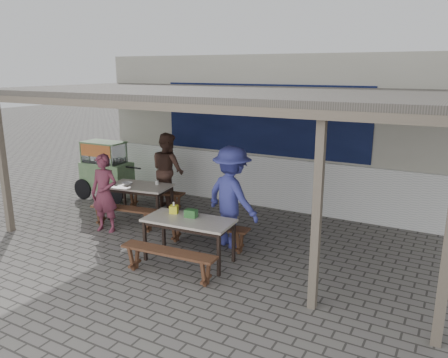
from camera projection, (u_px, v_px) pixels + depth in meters
ground at (201, 251)px, 7.86m from camera, size 60.00×60.00×0.00m
back_wall at (278, 131)px, 10.48m from camera, size 9.00×1.28×3.50m
warung_roof at (226, 95)px, 7.95m from camera, size 9.00×4.21×2.81m
table_left at (140, 189)px, 9.40m from camera, size 1.43×0.96×0.75m
bench_left_street at (124, 213)px, 8.89m from camera, size 1.46×0.49×0.45m
bench_left_wall at (155, 196)px, 10.07m from camera, size 1.46×0.49×0.45m
table_right at (189, 224)px, 7.28m from camera, size 1.55×0.81×0.75m
bench_right_street at (168, 257)px, 6.78m from camera, size 1.62×0.39×0.45m
bench_right_wall at (207, 229)px, 7.95m from camera, size 1.62×0.39×0.45m
vendor_cart at (106, 168)px, 10.87m from camera, size 1.81×0.74×1.44m
patron_street_side at (104, 193)px, 8.65m from camera, size 0.63×0.47×1.57m
patron_wall_side at (168, 170)px, 10.20m from camera, size 1.06×0.96×1.76m
patron_right_table at (232, 197)px, 7.88m from camera, size 1.37×1.06×1.86m
tissue_box at (174, 209)px, 7.56m from camera, size 0.18×0.18×0.14m
donation_box at (191, 213)px, 7.34m from camera, size 0.22×0.16×0.13m
condiment_jar at (157, 182)px, 9.43m from camera, size 0.08×0.08×0.09m
condiment_bowl at (128, 183)px, 9.42m from camera, size 0.25×0.25×0.05m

